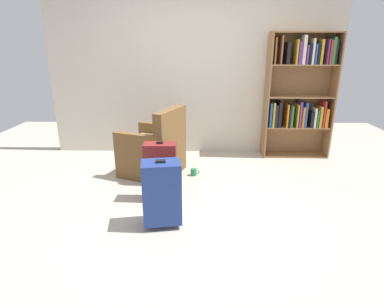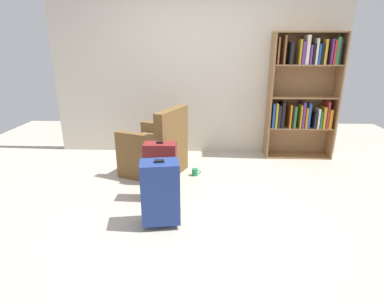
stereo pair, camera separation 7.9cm
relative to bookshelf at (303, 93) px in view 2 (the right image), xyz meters
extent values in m
plane|color=#B2A899|center=(-1.58, -1.66, -0.99)|extent=(7.80, 7.80, 0.00)
cube|color=beige|center=(-1.58, 0.21, 0.31)|extent=(4.46, 0.10, 2.60)
cube|color=olive|center=(-0.49, -0.02, -0.07)|extent=(0.02, 0.32, 1.84)
cube|color=olive|center=(0.48, -0.02, -0.07)|extent=(0.02, 0.32, 1.84)
cube|color=olive|center=(0.00, 0.13, -0.07)|extent=(1.00, 0.02, 1.84)
cube|color=olive|center=(0.00, -0.02, -0.98)|extent=(0.96, 0.30, 0.02)
cube|color=olive|center=(0.00, -0.02, -0.52)|extent=(0.96, 0.30, 0.02)
cube|color=olive|center=(0.00, -0.02, -0.06)|extent=(0.96, 0.30, 0.02)
cube|color=olive|center=(0.00, -0.02, 0.40)|extent=(0.96, 0.30, 0.02)
cube|color=olive|center=(0.00, -0.02, 0.84)|extent=(0.96, 0.30, 0.02)
cube|color=#264C99|center=(-0.44, -0.06, -0.33)|extent=(0.03, 0.22, 0.36)
cube|color=gold|center=(-0.39, -0.04, -0.33)|extent=(0.03, 0.25, 0.37)
cube|color=black|center=(-0.35, -0.03, -0.34)|extent=(0.04, 0.26, 0.34)
cube|color=black|center=(-0.30, -0.04, -0.32)|extent=(0.04, 0.25, 0.38)
cube|color=orange|center=(-0.19, -0.04, -0.34)|extent=(0.02, 0.26, 0.35)
cube|color=black|center=(-0.15, -0.07, -0.34)|extent=(0.02, 0.18, 0.34)
cube|color=#2D7238|center=(-0.12, -0.07, -0.35)|extent=(0.03, 0.19, 0.33)
cube|color=gold|center=(-0.03, -0.06, -0.34)|extent=(0.02, 0.22, 0.35)
cube|color=#66337F|center=(0.00, -0.03, -0.32)|extent=(0.03, 0.26, 0.39)
cube|color=orange|center=(0.05, -0.06, -0.36)|extent=(0.03, 0.20, 0.31)
cube|color=#264C99|center=(0.08, -0.07, -0.33)|extent=(0.03, 0.19, 0.37)
cube|color=black|center=(0.18, -0.07, -0.39)|extent=(0.04, 0.20, 0.24)
cube|color=silver|center=(0.23, -0.07, -0.36)|extent=(0.03, 0.20, 0.29)
cube|color=#2D7238|center=(0.27, -0.04, -0.38)|extent=(0.02, 0.25, 0.26)
cube|color=gold|center=(0.31, -0.04, -0.35)|extent=(0.04, 0.25, 0.32)
cube|color=#B22D2D|center=(0.35, -0.04, -0.31)|extent=(0.02, 0.26, 0.40)
cube|color=orange|center=(0.40, -0.07, -0.37)|extent=(0.04, 0.19, 0.28)
cube|color=brown|center=(-0.44, -0.06, 0.59)|extent=(0.02, 0.20, 0.36)
cube|color=brown|center=(-0.36, -0.05, 0.60)|extent=(0.02, 0.24, 0.39)
cube|color=black|center=(-0.26, -0.06, 0.56)|extent=(0.04, 0.21, 0.30)
cube|color=gold|center=(-0.14, -0.07, 0.58)|extent=(0.02, 0.19, 0.34)
cube|color=#66337F|center=(-0.10, -0.06, 0.56)|extent=(0.04, 0.21, 0.31)
cube|color=silver|center=(-0.05, -0.07, 0.60)|extent=(0.04, 0.20, 0.39)
cube|color=#66337F|center=(0.00, -0.03, 0.54)|extent=(0.03, 0.27, 0.26)
cube|color=black|center=(0.04, -0.06, 0.55)|extent=(0.02, 0.21, 0.28)
cube|color=silver|center=(0.08, -0.06, 0.58)|extent=(0.03, 0.20, 0.35)
cube|color=#264C99|center=(0.12, -0.05, 0.55)|extent=(0.03, 0.23, 0.28)
cube|color=black|center=(0.16, -0.05, 0.55)|extent=(0.03, 0.22, 0.29)
cube|color=gold|center=(0.20, -0.06, 0.58)|extent=(0.03, 0.21, 0.34)
cube|color=#66337F|center=(0.29, -0.04, 0.58)|extent=(0.02, 0.25, 0.34)
cube|color=#B22D2D|center=(0.33, -0.07, 0.57)|extent=(0.03, 0.20, 0.33)
cube|color=#2D7238|center=(0.36, -0.04, 0.59)|extent=(0.04, 0.26, 0.36)
cube|color=black|center=(0.40, -0.04, 0.58)|extent=(0.02, 0.26, 0.34)
cube|color=brown|center=(-2.15, -0.78, -0.79)|extent=(0.91, 0.91, 0.40)
cube|color=#91724F|center=(-2.15, -0.78, -0.55)|extent=(0.72, 0.68, 0.08)
cube|color=brown|center=(-1.88, -0.88, -0.34)|extent=(0.37, 0.69, 0.50)
cube|color=brown|center=(-2.03, -0.50, -0.48)|extent=(0.69, 0.35, 0.22)
cube|color=brown|center=(-2.26, -1.05, -0.48)|extent=(0.69, 0.35, 0.22)
cylinder|color=#1E7F4C|center=(-1.58, -0.87, -0.94)|extent=(0.08, 0.08, 0.10)
torus|color=#1E7F4C|center=(-1.53, -0.87, -0.94)|extent=(0.06, 0.01, 0.06)
cube|color=navy|center=(-1.87, -2.10, -0.64)|extent=(0.39, 0.30, 0.60)
cube|color=black|center=(-1.87, -2.10, -0.33)|extent=(0.10, 0.06, 0.02)
cylinder|color=black|center=(-1.99, -2.12, -0.97)|extent=(0.06, 0.06, 0.05)
cylinder|color=black|center=(-1.75, -2.08, -0.97)|extent=(0.06, 0.06, 0.05)
cube|color=maroon|center=(-1.94, -1.57, -0.64)|extent=(0.35, 0.19, 0.61)
cube|color=black|center=(-1.94, -1.57, -0.32)|extent=(0.07, 0.04, 0.02)
cylinder|color=black|center=(-2.06, -1.57, -0.97)|extent=(0.05, 0.05, 0.05)
cylinder|color=black|center=(-1.81, -1.57, -0.97)|extent=(0.05, 0.05, 0.05)
camera|label=1|loc=(-1.54, -4.74, 0.65)|focal=29.24mm
camera|label=2|loc=(-1.47, -4.74, 0.65)|focal=29.24mm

